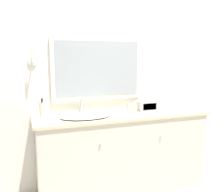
{
  "coord_description": "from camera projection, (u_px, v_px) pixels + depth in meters",
  "views": [
    {
      "loc": [
        -1.0,
        -2.19,
        1.5
      ],
      "look_at": [
        -0.13,
        0.26,
        1.09
      ],
      "focal_mm": 40.0,
      "sensor_mm": 36.0,
      "label": 1
    }
  ],
  "objects": [
    {
      "name": "soap_bottle",
      "position": [
        42.0,
        109.0,
        2.57
      ],
      "size": [
        0.06,
        0.06,
        0.19
      ],
      "color": "beige",
      "rests_on": "vanity_counter"
    },
    {
      "name": "wall_back",
      "position": [
        114.0,
        76.0,
        2.91
      ],
      "size": [
        8.0,
        0.18,
        2.55
      ],
      "color": "white",
      "rests_on": "ground_plane"
    },
    {
      "name": "sink_basin",
      "position": [
        85.0,
        115.0,
        2.55
      ],
      "size": [
        0.53,
        0.4,
        0.17
      ],
      "color": "white",
      "rests_on": "vanity_counter"
    },
    {
      "name": "metal_tray",
      "position": [
        181.0,
        106.0,
        3.09
      ],
      "size": [
        0.14,
        0.12,
        0.01
      ],
      "color": "silver",
      "rests_on": "vanity_counter"
    },
    {
      "name": "appliance_box",
      "position": [
        147.0,
        106.0,
        2.87
      ],
      "size": [
        0.23,
        0.15,
        0.11
      ],
      "color": "#BCBCC1",
      "rests_on": "vanity_counter"
    },
    {
      "name": "vanity_counter",
      "position": [
        123.0,
        152.0,
        2.78
      ],
      "size": [
        1.9,
        0.52,
        0.89
      ],
      "color": "beige",
      "rests_on": "ground_plane"
    },
    {
      "name": "hand_towel_near_sink",
      "position": [
        172.0,
        108.0,
        2.93
      ],
      "size": [
        0.2,
        0.12,
        0.04
      ],
      "color": "white",
      "rests_on": "vanity_counter"
    },
    {
      "name": "picture_frame",
      "position": [
        132.0,
        108.0,
        2.68
      ],
      "size": [
        0.11,
        0.01,
        0.13
      ],
      "color": "#B2B2B7",
      "rests_on": "vanity_counter"
    }
  ]
}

